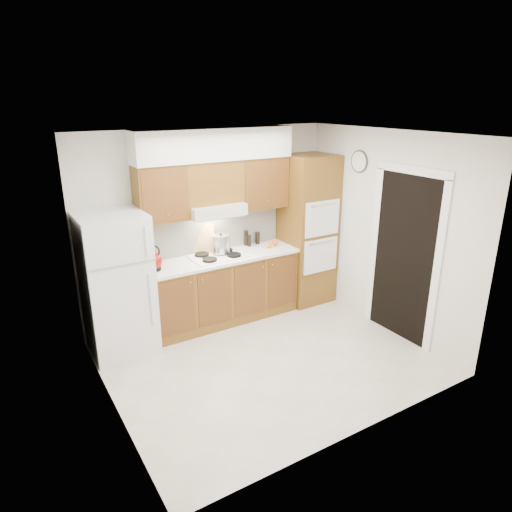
{
  "coord_description": "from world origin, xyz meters",
  "views": [
    {
      "loc": [
        -2.6,
        -3.98,
        2.96
      ],
      "look_at": [
        0.11,
        0.45,
        1.15
      ],
      "focal_mm": 32.0,
      "sensor_mm": 36.0,
      "label": 1
    }
  ],
  "objects_px": {
    "oven_cabinet": "(307,230)",
    "stock_pot": "(221,244)",
    "fridge": "(117,285)",
    "kettle": "(154,261)"
  },
  "relations": [
    {
      "from": "oven_cabinet",
      "to": "stock_pot",
      "type": "height_order",
      "value": "oven_cabinet"
    },
    {
      "from": "fridge",
      "to": "kettle",
      "type": "bearing_deg",
      "value": 2.51
    },
    {
      "from": "oven_cabinet",
      "to": "stock_pot",
      "type": "relative_size",
      "value": 9.32
    },
    {
      "from": "fridge",
      "to": "oven_cabinet",
      "type": "xyz_separation_m",
      "value": [
        2.85,
        0.03,
        0.24
      ]
    },
    {
      "from": "kettle",
      "to": "fridge",
      "type": "bearing_deg",
      "value": 165.91
    },
    {
      "from": "kettle",
      "to": "oven_cabinet",
      "type": "bearing_deg",
      "value": -16.26
    },
    {
      "from": "fridge",
      "to": "kettle",
      "type": "distance_m",
      "value": 0.51
    },
    {
      "from": "fridge",
      "to": "stock_pot",
      "type": "relative_size",
      "value": 7.29
    },
    {
      "from": "fridge",
      "to": "oven_cabinet",
      "type": "bearing_deg",
      "value": 0.7
    },
    {
      "from": "oven_cabinet",
      "to": "kettle",
      "type": "bearing_deg",
      "value": -179.66
    }
  ]
}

